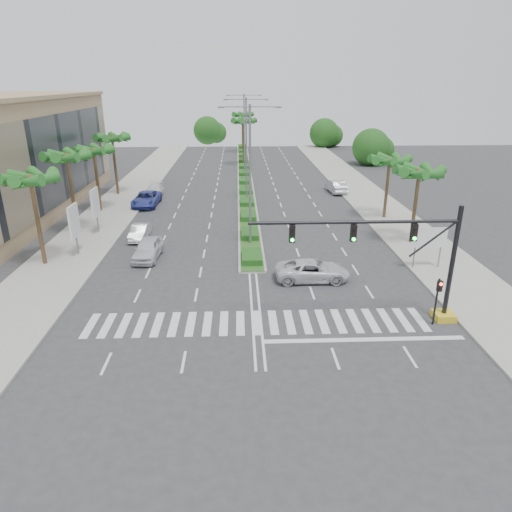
{
  "coord_description": "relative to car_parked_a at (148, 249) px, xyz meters",
  "views": [
    {
      "loc": [
        -1.01,
        -24.36,
        13.72
      ],
      "look_at": [
        0.09,
        3.49,
        3.0
      ],
      "focal_mm": 32.0,
      "sensor_mm": 36.0,
      "label": 1
    }
  ],
  "objects": [
    {
      "name": "ground",
      "position": [
        8.52,
        -11.15,
        -0.82
      ],
      "size": [
        160.0,
        160.0,
        0.0
      ],
      "primitive_type": "plane",
      "color": "#333335",
      "rests_on": "ground"
    },
    {
      "name": "footpath_right",
      "position": [
        23.72,
        8.85,
        -0.74
      ],
      "size": [
        6.0,
        120.0,
        0.15
      ],
      "primitive_type": "cube",
      "color": "gray",
      "rests_on": "ground"
    },
    {
      "name": "footpath_left",
      "position": [
        -6.68,
        8.85,
        -0.74
      ],
      "size": [
        6.0,
        120.0,
        0.15
      ],
      "primitive_type": "cube",
      "color": "gray",
      "rests_on": "ground"
    },
    {
      "name": "median",
      "position": [
        8.52,
        33.85,
        -0.72
      ],
      "size": [
        2.2,
        75.0,
        0.2
      ],
      "primitive_type": "cube",
      "color": "gray",
      "rests_on": "ground"
    },
    {
      "name": "median_grass",
      "position": [
        8.52,
        33.85,
        -0.6
      ],
      "size": [
        1.8,
        75.0,
        0.04
      ],
      "primitive_type": "cube",
      "color": "#2E511B",
      "rests_on": "median"
    },
    {
      "name": "building",
      "position": [
        -17.48,
        14.85,
        5.18
      ],
      "size": [
        12.0,
        36.0,
        12.0
      ],
      "primitive_type": "cube",
      "color": "tan",
      "rests_on": "ground"
    },
    {
      "name": "signal_gantry",
      "position": [
        17.79,
        -11.15,
        2.64
      ],
      "size": [
        12.6,
        1.2,
        7.2
      ],
      "color": "gold",
      "rests_on": "ground"
    },
    {
      "name": "pedestrian_signal",
      "position": [
        19.12,
        -11.82,
        1.23
      ],
      "size": [
        0.28,
        0.36,
        3.0
      ],
      "color": "black",
      "rests_on": "ground"
    },
    {
      "name": "direction_sign",
      "position": [
        22.02,
        -3.16,
        1.64
      ],
      "size": [
        2.7,
        0.11,
        3.4
      ],
      "color": "slate",
      "rests_on": "ground"
    },
    {
      "name": "billboard_near",
      "position": [
        -5.98,
        0.85,
        2.15
      ],
      "size": [
        0.18,
        2.1,
        4.35
      ],
      "color": "slate",
      "rests_on": "ground"
    },
    {
      "name": "billboard_far",
      "position": [
        -5.98,
        6.85,
        2.15
      ],
      "size": [
        0.18,
        2.1,
        4.35
      ],
      "color": "slate",
      "rests_on": "ground"
    },
    {
      "name": "palm_left_near",
      "position": [
        -7.98,
        -1.15,
        5.87
      ],
      "size": [
        4.57,
        4.68,
        7.55
      ],
      "color": "brown",
      "rests_on": "ground"
    },
    {
      "name": "palm_left_mid",
      "position": [
        -7.98,
        6.85,
        6.26
      ],
      "size": [
        4.57,
        4.68,
        7.95
      ],
      "color": "brown",
      "rests_on": "ground"
    },
    {
      "name": "palm_left_far",
      "position": [
        -7.98,
        14.85,
        5.68
      ],
      "size": [
        4.57,
        4.68,
        7.35
      ],
      "color": "brown",
      "rests_on": "ground"
    },
    {
      "name": "palm_left_end",
      "position": [
        -7.98,
        22.85,
        6.07
      ],
      "size": [
        4.57,
        4.68,
        7.75
      ],
      "color": "brown",
      "rests_on": "ground"
    },
    {
      "name": "palm_right_near",
      "position": [
        23.02,
        2.85,
        5.39
      ],
      "size": [
        4.57,
        4.68,
        7.05
      ],
      "color": "brown",
      "rests_on": "ground"
    },
    {
      "name": "palm_right_far",
      "position": [
        23.02,
        10.85,
        5.1
      ],
      "size": [
        4.57,
        4.68,
        6.75
      ],
      "color": "brown",
      "rests_on": "ground"
    },
    {
      "name": "palm_median_a",
      "position": [
        8.52,
        43.85,
        6.36
      ],
      "size": [
        4.57,
        4.68,
        8.05
      ],
      "color": "brown",
      "rests_on": "ground"
    },
    {
      "name": "palm_median_b",
      "position": [
        8.52,
        58.85,
        6.36
      ],
      "size": [
        4.57,
        4.68,
        8.05
      ],
      "color": "brown",
      "rests_on": "ground"
    },
    {
      "name": "streetlight_near",
      "position": [
        8.52,
        2.85,
        5.99
      ],
      "size": [
        5.1,
        0.25,
        12.0
      ],
      "color": "slate",
      "rests_on": "ground"
    },
    {
      "name": "streetlight_mid",
      "position": [
        8.52,
        18.85,
        5.99
      ],
      "size": [
        5.1,
        0.25,
        12.0
      ],
      "color": "slate",
      "rests_on": "ground"
    },
    {
      "name": "streetlight_far",
      "position": [
        8.52,
        34.85,
        5.99
      ],
      "size": [
        5.1,
        0.25,
        12.0
      ],
      "color": "slate",
      "rests_on": "ground"
    },
    {
      "name": "car_parked_a",
      "position": [
        0.0,
        0.0,
        0.0
      ],
      "size": [
        2.21,
        4.9,
        1.63
      ],
      "primitive_type": "imported",
      "rotation": [
        0.0,
        0.0,
        -0.06
      ],
      "color": "silver",
      "rests_on": "ground"
    },
    {
      "name": "car_parked_b",
      "position": [
        -1.67,
        5.02,
        -0.15
      ],
      "size": [
        1.57,
        4.09,
        1.33
      ],
      "primitive_type": "imported",
      "rotation": [
        0.0,
        0.0,
        -0.04
      ],
      "color": "silver",
      "rests_on": "ground"
    },
    {
      "name": "car_parked_c",
      "position": [
        -3.28,
        17.13,
        -0.0
      ],
      "size": [
        2.86,
        5.93,
        1.63
      ],
      "primitive_type": "imported",
      "rotation": [
        0.0,
        0.0,
        -0.03
      ],
      "color": "#323E9B",
      "rests_on": "ground"
    },
    {
      "name": "car_parked_d",
      "position": [
        -3.12,
        21.88,
        -0.1
      ],
      "size": [
        2.23,
        5.0,
        1.42
      ],
      "primitive_type": "imported",
      "rotation": [
        0.0,
        0.0,
        0.05
      ],
      "color": "white",
      "rests_on": "ground"
    },
    {
      "name": "car_crossing",
      "position": [
        12.84,
        -4.93,
        -0.06
      ],
      "size": [
        5.45,
        2.54,
        1.51
      ],
      "primitive_type": "imported",
      "rotation": [
        0.0,
        0.0,
        1.56
      ],
      "color": "silver",
      "rests_on": "ground"
    },
    {
      "name": "car_right",
      "position": [
        20.32,
        23.08,
        0.0
      ],
      "size": [
        2.21,
        5.12,
        1.64
      ],
      "primitive_type": "imported",
      "rotation": [
        0.0,
        0.0,
        3.24
      ],
      "color": "silver",
      "rests_on": "ground"
    }
  ]
}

